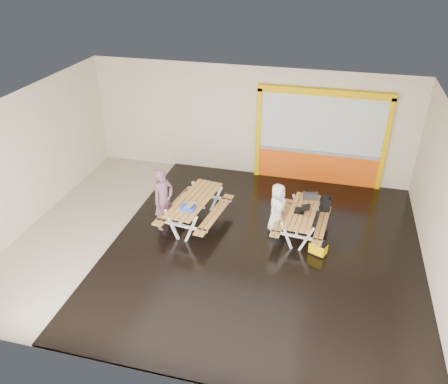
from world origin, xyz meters
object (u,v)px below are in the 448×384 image
(laptop_right, at_px, (302,209))
(toolbox, at_px, (310,196))
(backpack, at_px, (325,204))
(picnic_table_right, at_px, (302,217))
(person_left, at_px, (164,200))
(blue_pouch, at_px, (188,208))
(person_right, at_px, (277,207))
(dark_case, at_px, (284,230))
(laptop_left, at_px, (186,207))
(fluke_bag, at_px, (318,248))
(picnic_table_left, at_px, (195,205))

(laptop_right, distance_m, toolbox, 0.70)
(laptop_right, xyz_separation_m, backpack, (0.56, 0.63, -0.12))
(picnic_table_right, xyz_separation_m, person_left, (-3.51, -0.57, 0.30))
(picnic_table_right, distance_m, blue_pouch, 2.90)
(blue_pouch, height_order, toolbox, toolbox)
(person_right, bearing_deg, dark_case, -72.72)
(laptop_left, relative_size, blue_pouch, 1.17)
(person_right, height_order, backpack, person_right)
(picnic_table_right, relative_size, person_left, 1.13)
(blue_pouch, height_order, fluke_bag, blue_pouch)
(laptop_right, relative_size, dark_case, 1.10)
(picnic_table_left, bearing_deg, laptop_left, -95.44)
(person_left, height_order, dark_case, person_left)
(picnic_table_right, distance_m, person_left, 3.57)
(toolbox, distance_m, dark_case, 1.15)
(dark_case, bearing_deg, person_right, 177.94)
(laptop_right, xyz_separation_m, fluke_bag, (0.52, -0.74, -0.57))
(dark_case, relative_size, fluke_bag, 0.72)
(person_right, xyz_separation_m, blue_pouch, (-2.13, -0.74, 0.11))
(laptop_left, relative_size, laptop_right, 1.05)
(dark_case, bearing_deg, blue_pouch, -162.68)
(blue_pouch, bearing_deg, laptop_right, 15.48)
(laptop_right, xyz_separation_m, dark_case, (-0.41, -0.03, -0.68))
(laptop_right, height_order, toolbox, toolbox)
(person_right, bearing_deg, person_left, 119.65)
(laptop_right, bearing_deg, backpack, 48.39)
(dark_case, bearing_deg, picnic_table_left, -175.42)
(laptop_left, bearing_deg, person_right, 17.84)
(picnic_table_right, height_order, fluke_bag, picnic_table_right)
(person_left, bearing_deg, laptop_left, -77.79)
(backpack, xyz_separation_m, dark_case, (-0.97, -0.66, -0.56))
(laptop_left, relative_size, backpack, 0.89)
(laptop_right, height_order, fluke_bag, laptop_right)
(person_left, bearing_deg, laptop_right, -53.90)
(person_left, distance_m, laptop_left, 0.70)
(backpack, bearing_deg, picnic_table_right, -131.05)
(laptop_right, xyz_separation_m, toolbox, (0.16, 0.68, 0.04))
(person_right, height_order, toolbox, person_right)
(person_right, height_order, laptop_left, person_right)
(person_left, xyz_separation_m, laptop_left, (0.68, -0.18, 0.01))
(person_right, distance_m, toolbox, 1.04)
(person_left, bearing_deg, picnic_table_left, -38.67)
(blue_pouch, bearing_deg, person_left, 163.39)
(laptop_left, bearing_deg, laptop_right, 14.54)
(fluke_bag, bearing_deg, blue_pouch, -179.57)
(picnic_table_left, relative_size, laptop_right, 5.92)
(picnic_table_right, relative_size, laptop_left, 4.85)
(toolbox, xyz_separation_m, fluke_bag, (0.36, -1.41, -0.61))
(laptop_right, xyz_separation_m, blue_pouch, (-2.75, -0.76, 0.09))
(person_left, distance_m, person_right, 2.91)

